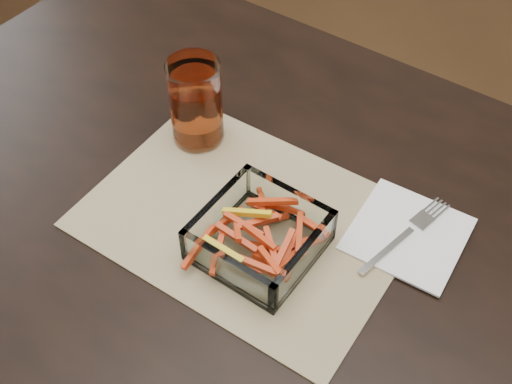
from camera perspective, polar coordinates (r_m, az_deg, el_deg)
dining_table at (r=0.98m, az=5.64°, el=-8.29°), size 1.60×0.90×0.75m
placemat at (r=0.94m, az=-0.88°, el=-2.33°), size 0.46×0.34×0.00m
glass_bowl at (r=0.88m, az=0.30°, el=-4.08°), size 0.16×0.16×0.06m
tumbler at (r=1.01m, az=-5.36°, el=7.70°), size 0.08×0.08×0.15m
napkin at (r=0.94m, az=13.34°, el=-3.64°), size 0.16×0.16×0.00m
fork at (r=0.94m, az=13.28°, el=-3.59°), size 0.06×0.19×0.00m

